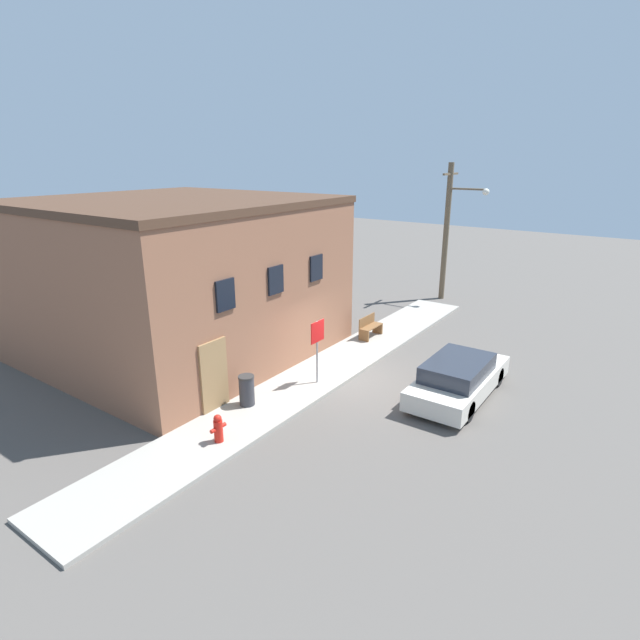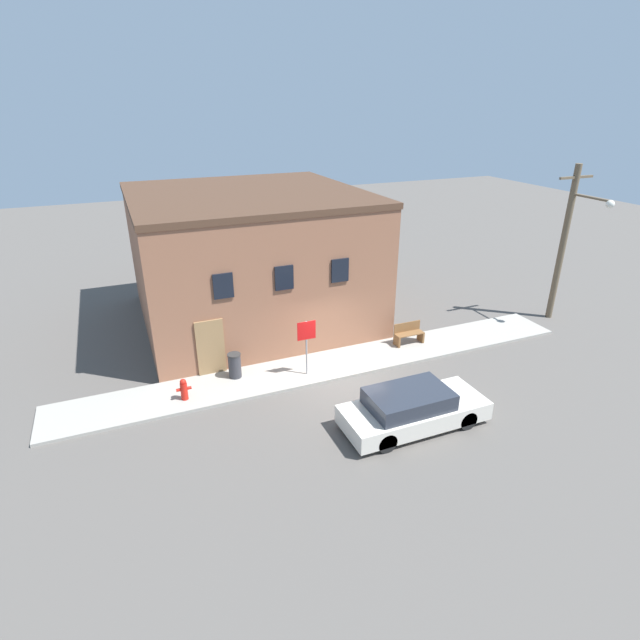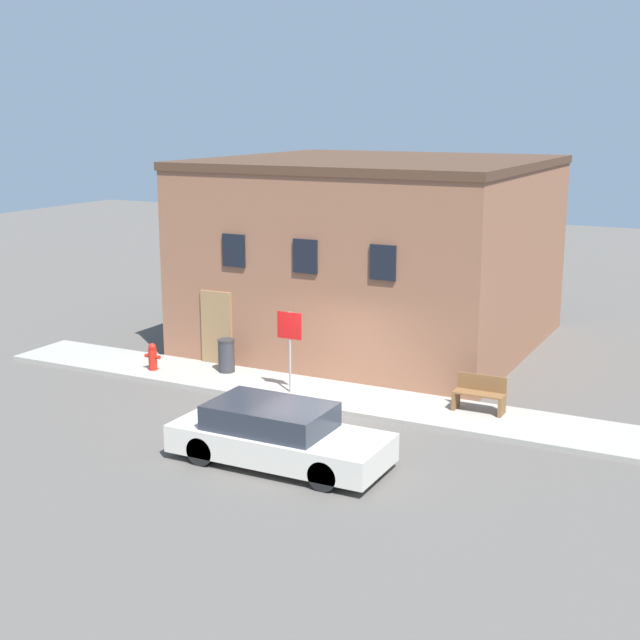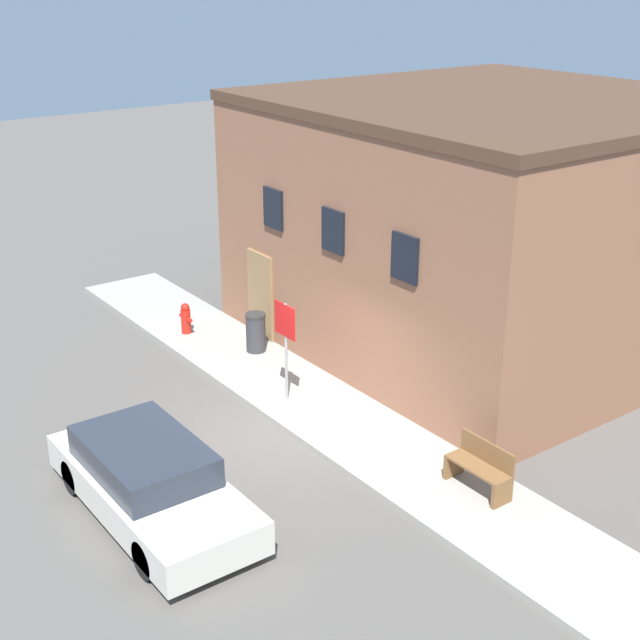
% 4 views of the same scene
% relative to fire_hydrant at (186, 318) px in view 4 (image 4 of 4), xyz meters
% --- Properties ---
extents(ground_plane, '(80.00, 80.00, 0.00)m').
position_rel_fire_hydrant_xyz_m(ground_plane, '(5.44, -0.73, -0.49)').
color(ground_plane, '#56514C').
extents(sidewalk, '(19.96, 2.14, 0.12)m').
position_rel_fire_hydrant_xyz_m(sidewalk, '(5.44, 0.34, -0.44)').
color(sidewalk, '#9E998E').
rests_on(sidewalk, ground).
extents(brick_building, '(9.58, 9.59, 5.72)m').
position_rel_fire_hydrant_xyz_m(brick_building, '(4.06, 6.14, 2.37)').
color(brick_building, '#8E5B42').
rests_on(brick_building, ground).
extents(fire_hydrant, '(0.49, 0.24, 0.76)m').
position_rel_fire_hydrant_xyz_m(fire_hydrant, '(0.00, 0.00, 0.00)').
color(fire_hydrant, red).
rests_on(fire_hydrant, sidewalk).
extents(stop_sign, '(0.69, 0.06, 2.09)m').
position_rel_fire_hydrant_xyz_m(stop_sign, '(4.36, -0.03, 1.09)').
color(stop_sign, gray).
rests_on(stop_sign, sidewalk).
extents(bench, '(1.21, 0.44, 0.87)m').
position_rel_fire_hydrant_xyz_m(bench, '(9.10, 0.73, 0.03)').
color(bench, brown).
rests_on(bench, sidewalk).
extents(trash_bin, '(0.47, 0.47, 0.92)m').
position_rel_fire_hydrant_xyz_m(trash_bin, '(1.91, 0.79, 0.08)').
color(trash_bin, '#333338').
rests_on(trash_bin, sidewalk).
extents(parked_car, '(4.54, 1.81, 1.25)m').
position_rel_fire_hydrant_xyz_m(parked_car, '(6.27, -4.03, 0.11)').
color(parked_car, black).
rests_on(parked_car, ground).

